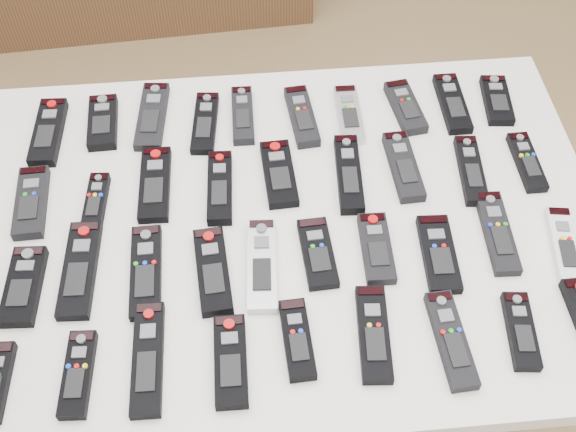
{
  "coord_description": "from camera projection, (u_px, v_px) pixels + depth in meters",
  "views": [
    {
      "loc": [
        -0.05,
        -0.84,
        1.91
      ],
      "look_at": [
        0.03,
        0.01,
        0.8
      ],
      "focal_mm": 45.0,
      "sensor_mm": 36.0,
      "label": 1
    }
  ],
  "objects": [
    {
      "name": "remote_36",
      "position": [
        521.0,
        331.0,
        1.26
      ],
      "size": [
        0.06,
        0.15,
        0.02
      ],
      "primitive_type": "cube",
      "rotation": [
        0.0,
        0.0,
        -0.11
      ],
      "color": "black",
      "rests_on": "table"
    },
    {
      "name": "remote_24",
      "position": [
        318.0,
        253.0,
        1.36
      ],
      "size": [
        0.06,
        0.16,
        0.02
      ],
      "primitive_type": "cube",
      "rotation": [
        0.0,
        0.0,
        0.05
      ],
      "color": "black",
      "rests_on": "table"
    },
    {
      "name": "remote_26",
      "position": [
        439.0,
        254.0,
        1.36
      ],
      "size": [
        0.07,
        0.17,
        0.02
      ],
      "primitive_type": "cube",
      "rotation": [
        0.0,
        0.0,
        -0.05
      ],
      "color": "black",
      "rests_on": "table"
    },
    {
      "name": "remote_10",
      "position": [
        31.0,
        202.0,
        1.44
      ],
      "size": [
        0.06,
        0.17,
        0.02
      ],
      "primitive_type": "cube",
      "rotation": [
        0.0,
        0.0,
        0.03
      ],
      "color": "black",
      "rests_on": "table"
    },
    {
      "name": "remote_18",
      "position": [
        527.0,
        162.0,
        1.5
      ],
      "size": [
        0.04,
        0.16,
        0.02
      ],
      "primitive_type": "cube",
      "rotation": [
        0.0,
        0.0,
        0.01
      ],
      "color": "black",
      "rests_on": "table"
    },
    {
      "name": "remote_15",
      "position": [
        349.0,
        174.0,
        1.48
      ],
      "size": [
        0.06,
        0.2,
        0.02
      ],
      "primitive_type": "cube",
      "rotation": [
        0.0,
        0.0,
        -0.06
      ],
      "color": "black",
      "rests_on": "table"
    },
    {
      "name": "remote_30",
      "position": [
        78.0,
        374.0,
        1.21
      ],
      "size": [
        0.05,
        0.16,
        0.02
      ],
      "primitive_type": "cube",
      "rotation": [
        0.0,
        0.0,
        -0.06
      ],
      "color": "black",
      "rests_on": "table"
    },
    {
      "name": "remote_0",
      "position": [
        48.0,
        132.0,
        1.55
      ],
      "size": [
        0.07,
        0.19,
        0.02
      ],
      "primitive_type": "cube",
      "rotation": [
        0.0,
        0.0,
        -0.05
      ],
      "color": "black",
      "rests_on": "table"
    },
    {
      "name": "remote_16",
      "position": [
        403.0,
        166.0,
        1.49
      ],
      "size": [
        0.06,
        0.18,
        0.02
      ],
      "primitive_type": "cube",
      "rotation": [
        0.0,
        0.0,
        0.04
      ],
      "color": "black",
      "rests_on": "table"
    },
    {
      "name": "remote_17",
      "position": [
        471.0,
        170.0,
        1.49
      ],
      "size": [
        0.06,
        0.18,
        0.02
      ],
      "primitive_type": "cube",
      "rotation": [
        0.0,
        0.0,
        -0.09
      ],
      "color": "black",
      "rests_on": "table"
    },
    {
      "name": "remote_4",
      "position": [
        243.0,
        115.0,
        1.59
      ],
      "size": [
        0.05,
        0.16,
        0.02
      ],
      "primitive_type": "cube",
      "rotation": [
        0.0,
        0.0,
        -0.02
      ],
      "color": "black",
      "rests_on": "table"
    },
    {
      "name": "remote_21",
      "position": [
        146.0,
        272.0,
        1.34
      ],
      "size": [
        0.06,
        0.2,
        0.02
      ],
      "primitive_type": "cube",
      "rotation": [
        0.0,
        0.0,
        0.01
      ],
      "color": "black",
      "rests_on": "table"
    },
    {
      "name": "remote_6",
      "position": [
        349.0,
        115.0,
        1.59
      ],
      "size": [
        0.05,
        0.17,
        0.02
      ],
      "primitive_type": "cube",
      "rotation": [
        0.0,
        0.0,
        -0.02
      ],
      "color": "#B7B7BC",
      "rests_on": "table"
    },
    {
      "name": "remote_35",
      "position": [
        451.0,
        340.0,
        1.25
      ],
      "size": [
        0.06,
        0.19,
        0.02
      ],
      "primitive_type": "cube",
      "rotation": [
        0.0,
        0.0,
        0.05
      ],
      "color": "black",
      "rests_on": "table"
    },
    {
      "name": "remote_22",
      "position": [
        213.0,
        271.0,
        1.34
      ],
      "size": [
        0.07,
        0.19,
        0.02
      ],
      "primitive_type": "cube",
      "rotation": [
        0.0,
        0.0,
        0.07
      ],
      "color": "black",
      "rests_on": "table"
    },
    {
      "name": "remote_20",
      "position": [
        80.0,
        269.0,
        1.34
      ],
      "size": [
        0.07,
        0.21,
        0.02
      ],
      "primitive_type": "cube",
      "rotation": [
        0.0,
        0.0,
        -0.05
      ],
      "color": "black",
      "rests_on": "table"
    },
    {
      "name": "remote_27",
      "position": [
        497.0,
        233.0,
        1.39
      ],
      "size": [
        0.06,
        0.19,
        0.02
      ],
      "primitive_type": "cube",
      "rotation": [
        0.0,
        0.0,
        -0.04
      ],
      "color": "black",
      "rests_on": "table"
    },
    {
      "name": "remote_25",
      "position": [
        376.0,
        248.0,
        1.37
      ],
      "size": [
        0.06,
        0.16,
        0.02
      ],
      "primitive_type": "cube",
      "rotation": [
        0.0,
        0.0,
        -0.03
      ],
      "color": "black",
      "rests_on": "table"
    },
    {
      "name": "remote_1",
      "position": [
        103.0,
        122.0,
        1.57
      ],
      "size": [
        0.07,
        0.15,
        0.02
      ],
      "primitive_type": "cube",
      "rotation": [
        0.0,
        0.0,
        0.03
      ],
      "color": "black",
      "rests_on": "table"
    },
    {
      "name": "remote_9",
      "position": [
        497.0,
        100.0,
        1.62
      ],
      "size": [
        0.07,
        0.15,
        0.02
      ],
      "primitive_type": "cube",
      "rotation": [
        0.0,
        0.0,
        -0.11
      ],
      "color": "black",
      "rests_on": "table"
    },
    {
      "name": "remote_8",
      "position": [
        452.0,
        103.0,
        1.61
      ],
      "size": [
        0.05,
        0.18,
        0.02
      ],
      "primitive_type": "cube",
      "rotation": [
        0.0,
        0.0,
        -0.01
      ],
      "color": "black",
      "rests_on": "table"
    },
    {
      "name": "remote_33",
      "position": [
        297.0,
        339.0,
        1.25
      ],
      "size": [
        0.05,
        0.15,
        0.02
      ],
      "primitive_type": "cube",
      "rotation": [
        0.0,
        0.0,
        0.04
      ],
      "color": "black",
      "rests_on": "table"
    },
    {
      "name": "remote_13",
      "position": [
        220.0,
        187.0,
        1.46
      ],
      "size": [
        0.06,
        0.18,
        0.02
      ],
      "primitive_type": "cube",
      "rotation": [
        0.0,
        0.0,
        -0.04
      ],
      "color": "black",
      "rests_on": "table"
    },
    {
      "name": "remote_31",
      "position": [
        148.0,
        358.0,
        1.23
      ],
      "size": [
        0.05,
        0.21,
        0.02
      ],
      "primitive_type": "cube",
      "rotation": [
        0.0,
        0.0,
        -0.02
      ],
      "color": "black",
      "rests_on": "table"
    },
    {
      "name": "table",
      "position": [
        288.0,
        239.0,
        1.47
      ],
      "size": [
        1.25,
        0.88,
        0.78
      ],
      "color": "white",
      "rests_on": "ground"
    },
    {
      "name": "remote_2",
      "position": [
        152.0,
        116.0,
        1.59
      ],
      "size": [
        0.07,
        0.2,
        0.02
      ],
      "primitive_type": "cube",
      "rotation": [
        0.0,
        0.0,
        -0.09
      ],
      "color": "black",
      "rests_on": "table"
    },
    {
      "name": "remote_28",
      "position": [
        564.0,
        246.0,
        1.37
      ],
      "size": [
        0.07,
        0.18,
        0.02
      ],
      "primitive_type": "cube",
      "rotation": [
        0.0,
        0.0,
        -0.15
      ],
      "color": "silver",
      "rests_on": "table"
    },
    {
      "name": "remote_7",
      "position": [
        405.0,
        107.0,
        1.6
      ],
      "size": [
        0.07,
        0.16,
        0.02
      ],
      "primitive_type": "cube",
      "rotation": [
        0.0,
        0.0,
        0.13
      ],
      "color": "black",
      "rests_on": "table"
    },
    {
      "name": "remote_5",
      "position": [
        302.0,
        116.0,
        1.58
      ],
      "size": [
        0.06,
        0.18,
        0.02
      ],
      "primitive_type": "cube",
      "rotation": [
        0.0,
        0.0,
        0.08
      ],
      "color": "black",
      "rests_on": "table"
    },
    {
      "name": "remote_3",
      "position": [
        205.0,
        123.0,
        1.57
      ],
      "size": [
        0.07,
        0.18,
        0.02
      ],
      "primitive_type": "cube",
      "rotation": [
        0.0,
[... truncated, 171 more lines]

